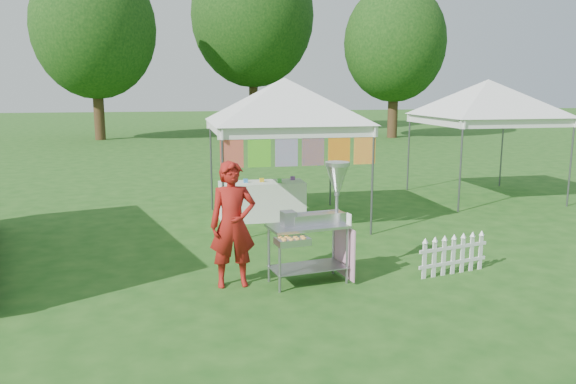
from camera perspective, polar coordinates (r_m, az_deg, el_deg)
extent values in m
plane|color=#1D4E16|center=(8.69, 4.31, -8.28)|extent=(120.00, 120.00, 0.00)
cylinder|color=#59595E|center=(10.16, -6.62, 0.57)|extent=(0.04, 0.04, 2.10)
cylinder|color=#59595E|center=(10.79, 8.56, 1.11)|extent=(0.04, 0.04, 2.10)
cylinder|color=#59595E|center=(12.96, -7.81, 2.71)|extent=(0.04, 0.04, 2.10)
cylinder|color=#59595E|center=(13.46, 4.35, 3.07)|extent=(0.04, 0.04, 2.10)
cube|color=white|center=(10.27, 1.22, 6.09)|extent=(3.00, 0.03, 0.22)
cube|color=white|center=(13.04, -1.63, 7.05)|extent=(3.00, 0.03, 0.22)
pyramid|color=white|center=(11.62, -0.38, 11.55)|extent=(4.24, 4.24, 0.90)
cylinder|color=#59595E|center=(10.26, 1.22, 6.53)|extent=(3.00, 0.03, 0.03)
cube|color=#C31853|center=(10.08, -5.74, 4.41)|extent=(0.42, 0.01, 0.70)
cube|color=#199B19|center=(10.15, -2.93, 4.49)|extent=(0.42, 0.01, 0.70)
cube|color=#33C1C2|center=(10.24, -0.15, 4.56)|extent=(0.42, 0.01, 0.70)
cube|color=orange|center=(10.35, 2.57, 4.61)|extent=(0.42, 0.01, 0.70)
cube|color=red|center=(10.49, 5.22, 4.66)|extent=(0.42, 0.01, 0.70)
cube|color=red|center=(10.64, 7.80, 4.69)|extent=(0.42, 0.01, 0.70)
cylinder|color=#59595E|center=(13.25, 17.13, 2.51)|extent=(0.04, 0.04, 2.10)
cylinder|color=#59595E|center=(14.83, 26.79, 2.66)|extent=(0.04, 0.04, 2.10)
cylinder|color=#59595E|center=(15.77, 12.15, 3.97)|extent=(0.04, 0.04, 2.10)
cylinder|color=#59595E|center=(17.12, 20.89, 4.02)|extent=(0.04, 0.04, 2.10)
cube|color=white|center=(13.91, 22.51, 6.47)|extent=(3.00, 0.03, 0.22)
cube|color=white|center=(16.33, 16.88, 7.32)|extent=(3.00, 0.03, 0.22)
pyramid|color=white|center=(15.08, 19.71, 10.73)|extent=(4.24, 4.24, 0.90)
cylinder|color=#59595E|center=(13.90, 22.53, 6.80)|extent=(3.00, 0.03, 0.03)
cylinder|color=#341C13|center=(32.11, -18.70, 8.57)|extent=(0.56, 0.56, 3.96)
ellipsoid|color=#305A19|center=(32.24, -19.12, 15.45)|extent=(6.40, 6.40, 7.36)
cylinder|color=#341C13|center=(36.28, -3.53, 9.97)|extent=(0.56, 0.56, 4.84)
ellipsoid|color=#305A19|center=(36.54, -3.62, 17.41)|extent=(7.60, 7.60, 8.74)
cylinder|color=#341C13|center=(32.35, 10.61, 8.57)|extent=(0.56, 0.56, 3.52)
ellipsoid|color=#305A19|center=(32.42, 10.82, 14.65)|extent=(5.60, 5.60, 6.44)
cylinder|color=gray|center=(7.78, -0.85, -7.23)|extent=(0.04, 0.04, 0.85)
cylinder|color=gray|center=(8.17, 6.03, -6.41)|extent=(0.04, 0.04, 0.85)
cylinder|color=gray|center=(8.20, -1.96, -6.29)|extent=(0.04, 0.04, 0.85)
cylinder|color=gray|center=(8.57, 4.63, -5.57)|extent=(0.04, 0.04, 0.85)
cube|color=gray|center=(8.23, 2.02, -7.62)|extent=(1.15, 0.69, 0.01)
cube|color=#B7B7BC|center=(8.05, 2.05, -3.47)|extent=(1.21, 0.73, 0.04)
cube|color=#B7B7BC|center=(8.14, 3.03, -2.68)|extent=(0.83, 0.35, 0.14)
cube|color=gray|center=(7.97, 0.04, -2.71)|extent=(0.22, 0.23, 0.21)
cylinder|color=gray|center=(8.19, 4.99, -0.22)|extent=(0.05, 0.05, 0.85)
cone|color=#B7B7BC|center=(8.15, 5.02, 1.41)|extent=(0.39, 0.39, 0.38)
cylinder|color=#B7B7BC|center=(8.12, 5.04, 2.86)|extent=(0.41, 0.41, 0.06)
cube|color=#B7B7BC|center=(7.62, 0.45, -5.02)|extent=(0.49, 0.35, 0.09)
cube|color=pink|center=(8.40, 5.68, -5.93)|extent=(0.13, 0.70, 0.77)
cube|color=white|center=(8.01, 6.22, -2.78)|extent=(0.03, 0.13, 0.17)
imported|color=maroon|center=(7.96, -5.64, -3.32)|extent=(0.66, 0.44, 1.80)
cube|color=white|center=(8.60, 13.69, -6.80)|extent=(0.07, 0.03, 0.56)
cube|color=white|center=(8.71, 14.63, -6.62)|extent=(0.07, 0.03, 0.56)
cube|color=white|center=(8.82, 15.54, -6.45)|extent=(0.07, 0.03, 0.56)
cube|color=white|center=(8.94, 16.43, -6.28)|extent=(0.07, 0.03, 0.56)
cube|color=white|center=(9.05, 17.30, -6.11)|extent=(0.07, 0.03, 0.56)
cube|color=white|center=(9.17, 18.15, -5.95)|extent=(0.07, 0.03, 0.56)
cube|color=white|center=(9.29, 18.97, -5.78)|extent=(0.07, 0.03, 0.56)
cube|color=white|center=(8.96, 16.40, -6.89)|extent=(1.24, 0.30, 0.05)
cube|color=white|center=(8.90, 16.48, -5.41)|extent=(1.24, 0.30, 0.05)
cube|color=white|center=(12.03, -2.66, -0.91)|extent=(1.80, 0.70, 0.82)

